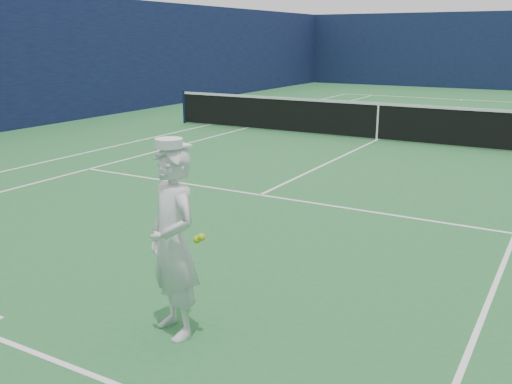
{
  "coord_description": "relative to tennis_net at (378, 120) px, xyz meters",
  "views": [
    {
      "loc": [
        4.7,
        -14.77,
        2.66
      ],
      "look_at": [
        1.67,
        -9.47,
        1.01
      ],
      "focal_mm": 40.0,
      "sensor_mm": 36.0,
      "label": 1
    }
  ],
  "objects": [
    {
      "name": "tennis_player",
      "position": [
        1.67,
        -10.97,
        0.34
      ],
      "size": [
        0.76,
        0.73,
        1.83
      ],
      "rotation": [
        0.0,
        0.0,
        -0.43
      ],
      "color": "white",
      "rests_on": "ground"
    },
    {
      "name": "tennis_net",
      "position": [
        0.0,
        0.0,
        0.0
      ],
      "size": [
        12.88,
        0.09,
        1.07
      ],
      "color": "#141E4C",
      "rests_on": "ground"
    },
    {
      "name": "ground",
      "position": [
        0.0,
        0.0,
        -0.55
      ],
      "size": [
        80.0,
        80.0,
        0.0
      ],
      "primitive_type": "plane",
      "color": "#276733",
      "rests_on": "ground"
    },
    {
      "name": "court_markings",
      "position": [
        0.0,
        0.0,
        -0.55
      ],
      "size": [
        11.03,
        23.83,
        0.01
      ],
      "color": "white",
      "rests_on": "ground"
    },
    {
      "name": "windscreen_fence",
      "position": [
        0.0,
        0.0,
        1.45
      ],
      "size": [
        20.12,
        36.12,
        4.0
      ],
      "color": "#0F1838",
      "rests_on": "ground"
    }
  ]
}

